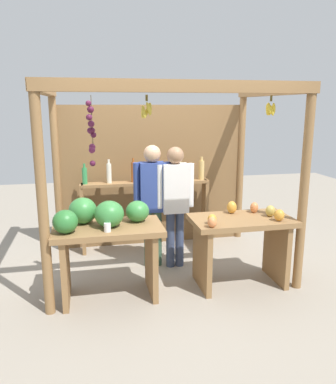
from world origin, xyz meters
name	(u,v)px	position (x,y,z in m)	size (l,w,h in m)	color
ground_plane	(165,266)	(0.00, 0.00, 0.00)	(12.00, 12.00, 0.00)	gray
market_stall	(159,160)	(0.00, 0.40, 1.34)	(2.86, 1.90, 2.29)	olive
fruit_counter_left	(104,232)	(-0.79, -0.66, 0.73)	(1.17, 0.68, 1.09)	olive
fruit_counter_right	(241,236)	(0.76, -0.67, 0.58)	(1.15, 0.64, 0.95)	olive
bottle_shelf_unit	(146,196)	(-0.14, 0.67, 0.79)	(1.83, 0.22, 1.34)	olive
vendor_man	(153,195)	(-0.15, 0.05, 0.94)	(0.48, 0.21, 1.58)	#3D5F46
vendor_woman	(175,197)	(0.13, -0.02, 0.93)	(0.48, 0.21, 1.56)	#374465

